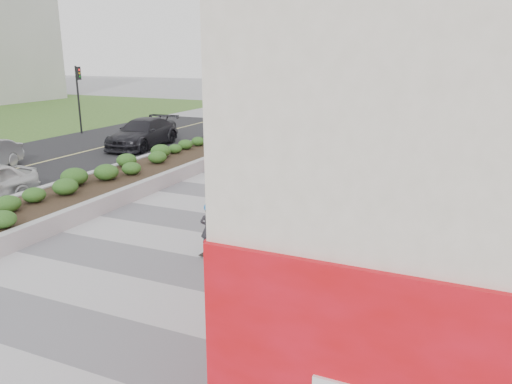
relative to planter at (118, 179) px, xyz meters
The scene contains 10 objects.
ground 8.91m from the planter, 51.84° to the right, with size 160.00×160.00×0.00m, color gray.
walkway 6.81m from the planter, 36.03° to the right, with size 8.00×36.00×0.01m, color #A8A8AD.
building 13.12m from the planter, ahead, with size 6.04×24.08×8.00m.
planter is the anchor object (origin of this frame).
traffic_signal_near 10.90m from the planter, 99.35° to the left, with size 0.33×0.28×4.20m.
traffic_signal_far 15.00m from the planter, 137.54° to the left, with size 0.33×0.28×4.20m.
distant_bldg_north_l 48.95m from the planter, 89.40° to the left, with size 16.00×12.00×20.00m, color #ADAAA3.
manhole_cover 7.22m from the planter, 33.69° to the right, with size 0.44×0.44×0.01m, color #595654.
skateboarder 7.37m from the planter, 33.37° to the right, with size 0.52×0.73×1.36m.
car_dark 8.89m from the planter, 120.31° to the left, with size 2.14×5.27×1.53m, color black.
Camera 1 is at (6.59, -7.49, 5.02)m, focal length 35.00 mm.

